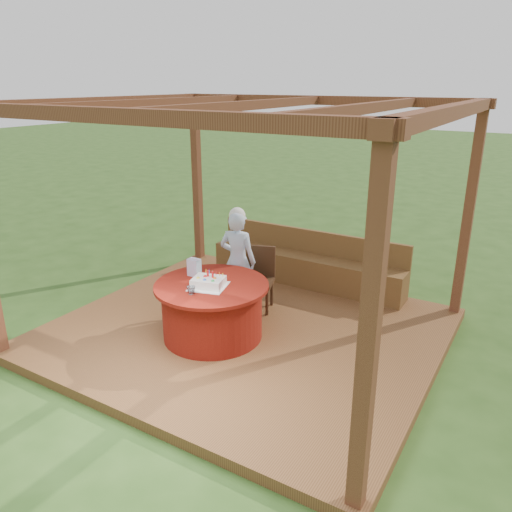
{
  "coord_description": "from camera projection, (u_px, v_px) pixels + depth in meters",
  "views": [
    {
      "loc": [
        2.97,
        -4.69,
        3.03
      ],
      "look_at": [
        0.0,
        0.25,
        1.0
      ],
      "focal_mm": 35.0,
      "sensor_mm": 36.0,
      "label": 1
    }
  ],
  "objects": [
    {
      "name": "deck",
      "position": [
        246.0,
        333.0,
        6.23
      ],
      "size": [
        4.5,
        4.0,
        0.12
      ],
      "primitive_type": "cube",
      "color": "brown",
      "rests_on": "ground"
    },
    {
      "name": "chair",
      "position": [
        259.0,
        275.0,
        6.66
      ],
      "size": [
        0.49,
        0.49,
        0.84
      ],
      "color": "#3C2413",
      "rests_on": "deck"
    },
    {
      "name": "elderly_woman",
      "position": [
        238.0,
        259.0,
        6.53
      ],
      "size": [
        0.54,
        0.4,
        1.4
      ],
      "color": "#9ABDE4",
      "rests_on": "deck"
    },
    {
      "name": "ground",
      "position": [
        246.0,
        337.0,
        6.25
      ],
      "size": [
        60.0,
        60.0,
        0.0
      ],
      "primitive_type": "plane",
      "color": "#294B19",
      "rests_on": "ground"
    },
    {
      "name": "drinking_glass",
      "position": [
        191.0,
        290.0,
        5.51
      ],
      "size": [
        0.12,
        0.12,
        0.09
      ],
      "primitive_type": "imported",
      "rotation": [
        0.0,
        0.0,
        -0.31
      ],
      "color": "white",
      "rests_on": "table"
    },
    {
      "name": "gift_bag",
      "position": [
        194.0,
        267.0,
        6.01
      ],
      "size": [
        0.15,
        0.1,
        0.21
      ],
      "primitive_type": "cube",
      "rotation": [
        0.0,
        0.0,
        -0.02
      ],
      "color": "#C57FA7",
      "rests_on": "table"
    },
    {
      "name": "birthday_cake",
      "position": [
        208.0,
        282.0,
        5.71
      ],
      "size": [
        0.49,
        0.49,
        0.18
      ],
      "color": "white",
      "rests_on": "table"
    },
    {
      "name": "pergola",
      "position": [
        244.0,
        141.0,
        5.45
      ],
      "size": [
        4.5,
        4.0,
        2.72
      ],
      "color": "brown",
      "rests_on": "deck"
    },
    {
      "name": "bench",
      "position": [
        306.0,
        267.0,
        7.51
      ],
      "size": [
        3.0,
        0.42,
        0.8
      ],
      "color": "brown",
      "rests_on": "deck"
    },
    {
      "name": "table",
      "position": [
        212.0,
        310.0,
        5.91
      ],
      "size": [
        1.34,
        1.34,
        0.68
      ],
      "color": "maroon",
      "rests_on": "deck"
    }
  ]
}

